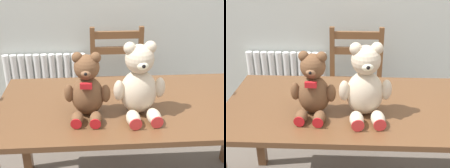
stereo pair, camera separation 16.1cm
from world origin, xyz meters
TOP-DOWN VIEW (x-y plane):
  - radiator at (-0.69, 1.51)m, footprint 0.75×0.10m
  - dining_table at (0.00, 0.38)m, footprint 1.60×0.77m
  - wooden_chair_behind at (-0.05, 1.19)m, footprint 0.44×0.39m
  - teddy_bear_left at (-0.28, 0.28)m, footprint 0.24×0.24m
  - teddy_bear_right at (-0.02, 0.28)m, footprint 0.28×0.28m

SIDE VIEW (x-z plane):
  - radiator at x=-0.69m, z-range -0.03..0.59m
  - wooden_chair_behind at x=-0.05m, z-range 0.01..0.92m
  - dining_table at x=0.00m, z-range 0.27..0.98m
  - teddy_bear_left at x=-0.28m, z-range 0.69..1.04m
  - teddy_bear_right at x=-0.02m, z-range 0.69..1.08m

